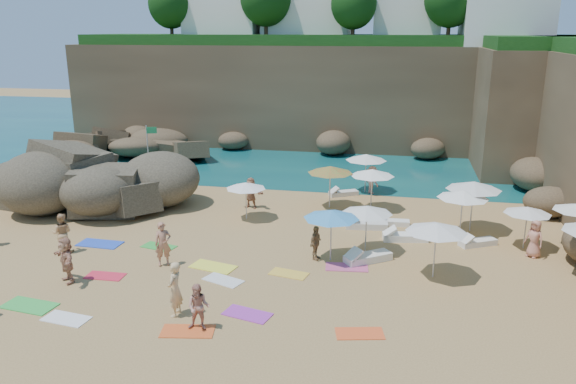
% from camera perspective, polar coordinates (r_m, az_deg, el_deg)
% --- Properties ---
extents(ground, '(120.00, 120.00, 0.00)m').
position_cam_1_polar(ground, '(24.22, -6.08, -6.24)').
color(ground, tan).
rests_on(ground, ground).
extents(seawater, '(120.00, 120.00, 0.00)m').
position_cam_1_polar(seawater, '(52.58, 3.68, 6.10)').
color(seawater, '#0C4751').
rests_on(seawater, ground).
extents(cliff_back, '(44.00, 8.00, 8.00)m').
position_cam_1_polar(cliff_back, '(46.86, 5.38, 9.77)').
color(cliff_back, brown).
rests_on(cliff_back, ground).
extents(cliff_corner, '(10.00, 12.00, 8.00)m').
position_cam_1_polar(cliff_corner, '(42.85, 25.16, 7.72)').
color(cliff_corner, brown).
rests_on(cliff_corner, ground).
extents(rock_promontory, '(12.00, 7.00, 2.00)m').
position_cam_1_polar(rock_promontory, '(42.39, -13.93, 3.19)').
color(rock_promontory, brown).
rests_on(rock_promontory, ground).
extents(clifftop_buildings, '(28.48, 9.48, 7.00)m').
position_cam_1_polar(clifftop_buildings, '(47.31, 6.95, 18.57)').
color(clifftop_buildings, white).
rests_on(clifftop_buildings, cliff_back).
extents(marina_masts, '(3.10, 0.10, 6.00)m').
position_cam_1_polar(marina_masts, '(56.73, -13.25, 9.51)').
color(marina_masts, white).
rests_on(marina_masts, ground).
extents(rock_outcrop, '(9.14, 7.28, 3.38)m').
position_cam_1_polar(rock_outcrop, '(32.42, -18.81, -1.18)').
color(rock_outcrop, brown).
rests_on(rock_outcrop, ground).
extents(flag_pole, '(0.68, 0.24, 3.52)m').
position_cam_1_polar(flag_pole, '(35.95, -13.92, 4.57)').
color(flag_pole, silver).
rests_on(flag_pole, ground).
extents(parasol_0, '(2.32, 2.32, 2.19)m').
position_cam_1_polar(parasol_0, '(29.60, 8.55, 1.96)').
color(parasol_0, silver).
rests_on(parasol_0, ground).
extents(parasol_1, '(2.38, 2.38, 2.25)m').
position_cam_1_polar(parasol_1, '(32.86, 7.95, 3.51)').
color(parasol_1, silver).
rests_on(parasol_1, ground).
extents(parasol_2, '(2.56, 2.56, 2.42)m').
position_cam_1_polar(parasol_2, '(27.45, 18.36, 0.62)').
color(parasol_2, silver).
rests_on(parasol_2, ground).
extents(parasol_4, '(2.32, 2.32, 2.20)m').
position_cam_1_polar(parasol_4, '(26.59, 17.36, -0.24)').
color(parasol_4, silver).
rests_on(parasol_4, ground).
extents(parasol_5, '(2.01, 2.01, 1.90)m').
position_cam_1_polar(parasol_5, '(27.93, -4.31, 0.66)').
color(parasol_5, silver).
rests_on(parasol_5, ground).
extents(parasol_6, '(2.41, 2.41, 2.28)m').
position_cam_1_polar(parasol_6, '(29.67, 4.31, 2.28)').
color(parasol_6, silver).
rests_on(parasol_6, ground).
extents(parasol_7, '(2.19, 2.19, 2.07)m').
position_cam_1_polar(parasol_7, '(23.87, 8.02, -1.79)').
color(parasol_7, silver).
rests_on(parasol_7, ground).
extents(parasol_8, '(2.00, 2.00, 1.89)m').
position_cam_1_polar(parasol_8, '(26.19, 23.17, -1.72)').
color(parasol_8, silver).
rests_on(parasol_8, ground).
extents(parasol_9, '(2.34, 2.34, 2.21)m').
position_cam_1_polar(parasol_9, '(21.90, 14.86, -3.51)').
color(parasol_9, silver).
rests_on(parasol_9, ground).
extents(parasol_10, '(2.30, 2.30, 2.17)m').
position_cam_1_polar(parasol_10, '(22.82, 4.43, -2.27)').
color(parasol_10, silver).
rests_on(parasol_10, ground).
extents(lounger_0, '(1.73, 1.29, 0.26)m').
position_cam_1_polar(lounger_0, '(32.43, 5.66, -0.13)').
color(lounger_0, silver).
rests_on(lounger_0, ground).
extents(lounger_1, '(1.66, 0.62, 0.25)m').
position_cam_1_polar(lounger_1, '(27.91, 10.56, -3.06)').
color(lounger_1, white).
rests_on(lounger_1, ground).
extents(lounger_2, '(1.75, 1.31, 0.26)m').
position_cam_1_polar(lounger_2, '(26.30, 18.71, -4.88)').
color(lounger_2, white).
rests_on(lounger_2, ground).
extents(lounger_3, '(2.08, 0.99, 0.31)m').
position_cam_1_polar(lounger_3, '(26.03, 11.81, -4.51)').
color(lounger_3, white).
rests_on(lounger_3, ground).
extents(lounger_4, '(2.06, 0.87, 0.31)m').
position_cam_1_polar(lounger_4, '(27.26, 7.99, -3.36)').
color(lounger_4, silver).
rests_on(lounger_4, ground).
extents(lounger_5, '(2.02, 1.74, 0.31)m').
position_cam_1_polar(lounger_5, '(23.49, 8.13, -6.63)').
color(lounger_5, white).
rests_on(lounger_5, ground).
extents(towel_2, '(1.79, 1.11, 0.03)m').
position_cam_1_polar(towel_2, '(18.58, -10.15, -13.74)').
color(towel_2, '#E95B24').
rests_on(towel_2, ground).
extents(towel_3, '(1.96, 1.15, 0.03)m').
position_cam_1_polar(towel_3, '(21.73, -24.79, -10.44)').
color(towel_3, green).
rests_on(towel_3, ground).
extents(towel_4, '(1.97, 1.30, 0.03)m').
position_cam_1_polar(towel_4, '(22.98, -7.61, -7.53)').
color(towel_4, '#FFFB43').
rests_on(towel_4, ground).
extents(towel_5, '(1.63, 0.97, 0.03)m').
position_cam_1_polar(towel_5, '(20.37, -21.61, -11.88)').
color(towel_5, white).
rests_on(towel_5, ground).
extents(towel_6, '(1.76, 1.17, 0.03)m').
position_cam_1_polar(towel_6, '(19.32, -4.15, -12.26)').
color(towel_6, purple).
rests_on(towel_6, ground).
extents(towel_7, '(1.50, 0.78, 0.03)m').
position_cam_1_polar(towel_7, '(23.10, -18.07, -8.11)').
color(towel_7, red).
rests_on(towel_7, ground).
extents(towel_8, '(1.95, 1.02, 0.03)m').
position_cam_1_polar(towel_8, '(26.47, -18.57, -5.00)').
color(towel_8, blue).
rests_on(towel_8, ground).
extents(towel_9, '(1.78, 1.03, 0.03)m').
position_cam_1_polar(towel_9, '(22.86, 5.99, -7.60)').
color(towel_9, '#CC4F84').
rests_on(towel_9, ground).
extents(towel_10, '(1.63, 1.06, 0.03)m').
position_cam_1_polar(towel_10, '(18.33, 7.29, -14.06)').
color(towel_10, '#F75927').
rests_on(towel_10, ground).
extents(towel_11, '(1.62, 1.05, 0.03)m').
position_cam_1_polar(towel_11, '(25.44, -12.99, -5.42)').
color(towel_11, green).
rests_on(towel_11, ground).
extents(towel_12, '(1.60, 1.03, 0.03)m').
position_cam_1_polar(towel_12, '(22.17, 0.08, -8.30)').
color(towel_12, yellow).
rests_on(towel_12, ground).
extents(towel_13, '(1.71, 1.28, 0.03)m').
position_cam_1_polar(towel_13, '(21.78, -6.60, -8.89)').
color(towel_13, white).
rests_on(towel_13, ground).
extents(person_stand_1, '(1.00, 0.88, 1.74)m').
position_cam_1_polar(person_stand_1, '(25.80, -21.97, -3.88)').
color(person_stand_1, tan).
rests_on(person_stand_1, ground).
extents(person_stand_2, '(0.99, 1.09, 1.63)m').
position_cam_1_polar(person_stand_2, '(32.88, 8.53, 1.24)').
color(person_stand_2, '#DD907D').
rests_on(person_stand_2, ground).
extents(person_stand_3, '(0.60, 0.92, 1.46)m').
position_cam_1_polar(person_stand_3, '(23.28, 2.82, -5.18)').
color(person_stand_3, olive).
rests_on(person_stand_3, ground).
extents(person_stand_4, '(0.87, 0.86, 1.62)m').
position_cam_1_polar(person_stand_4, '(25.63, 23.75, -4.36)').
color(person_stand_4, tan).
rests_on(person_stand_4, ground).
extents(person_stand_5, '(1.59, 0.65, 1.67)m').
position_cam_1_polar(person_stand_5, '(29.92, -3.80, -0.08)').
color(person_stand_5, '#AF7657').
rests_on(person_stand_5, ground).
extents(person_stand_6, '(0.48, 0.71, 1.90)m').
position_cam_1_polar(person_stand_6, '(19.19, -11.44, -9.64)').
color(person_stand_6, '#DDB77D').
rests_on(person_stand_6, ground).
extents(person_lie_3, '(2.38, 2.39, 0.47)m').
position_cam_1_polar(person_lie_3, '(22.99, -21.43, -7.97)').
color(person_lie_3, tan).
rests_on(person_lie_3, ground).
extents(person_lie_4, '(1.47, 1.89, 0.43)m').
position_cam_1_polar(person_lie_4, '(23.40, -12.47, -6.81)').
color(person_lie_4, '#A96F54').
rests_on(person_lie_4, ground).
extents(person_lie_5, '(0.89, 1.59, 0.58)m').
position_cam_1_polar(person_lie_5, '(18.49, -9.01, -12.87)').
color(person_lie_5, tan).
rests_on(person_lie_5, ground).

